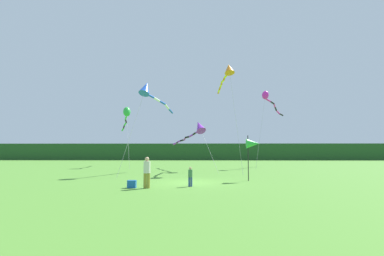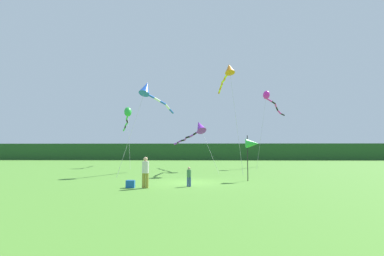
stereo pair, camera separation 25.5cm
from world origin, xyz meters
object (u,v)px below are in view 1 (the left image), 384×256
Objects in this scene: kite_green at (126,114)px; kite_purple at (197,128)px; kite_orange at (228,71)px; cooler_box at (132,184)px; kite_magenta at (268,99)px; kite_blue at (148,91)px; banner_flag_pole at (253,144)px; person_child at (190,176)px; person_adult at (147,171)px.

kite_purple is at bearing -35.85° from kite_green.
cooler_box is at bearing -119.83° from kite_orange.
kite_magenta is 1.06× the size of kite_blue.
kite_blue is (-8.62, 5.80, 5.19)m from banner_flag_pole.
banner_flag_pole is 22.42m from kite_green.
kite_blue is at bearing 115.11° from person_child.
kite_purple is at bearing 148.76° from kite_orange.
kite_purple reaches higher than cooler_box.
kite_blue is at bearing -66.50° from kite_green.
banner_flag_pole is 18.49m from kite_magenta.
banner_flag_pole is 11.24m from kite_purple.
cooler_box is at bearing -153.58° from banner_flag_pole.
person_child is 0.12× the size of kite_magenta.
kite_orange is at bearing 63.61° from person_adult.
kite_green is at bearing 177.76° from kite_magenta.
kite_orange is 1.19× the size of kite_purple.
cooler_box is at bearing -122.90° from kite_magenta.
cooler_box is at bearing 172.61° from person_adult.
banner_flag_pole is 0.34× the size of kite_green.
person_child is 0.12× the size of kite_blue.
cooler_box is at bearing -85.08° from kite_blue.
kite_orange is at bearing -127.15° from kite_magenta.
kite_green is at bearing 144.15° from kite_purple.
kite_blue reaches higher than person_adult.
person_child is at bearing -91.67° from kite_purple.
person_adult is 12.05m from kite_blue.
kite_blue is (-4.61, -4.53, 3.25)m from kite_purple.
person_child is at bearing -65.79° from kite_green.
kite_blue is at bearing -161.92° from kite_orange.
kite_orange is (-0.78, 8.36, 7.75)m from banner_flag_pole.
kite_orange is at bearing 60.17° from cooler_box.
kite_purple is 1.00× the size of kite_blue.
kite_green is at bearing 114.21° from person_child.
kite_purple is (-3.24, 1.96, -5.82)m from kite_orange.
banner_flag_pole is (4.41, 3.19, 1.98)m from person_child.
person_adult reaches higher than cooler_box.
person_adult is 16.67m from kite_orange.
kite_magenta is at bearing 59.03° from person_adult.
banner_flag_pole is at bearing 26.42° from cooler_box.
person_adult is 1.53× the size of person_child.
kite_magenta is 12.10m from kite_purple.
cooler_box is at bearing -104.89° from kite_purple.
kite_magenta is (5.39, 16.50, 6.36)m from banner_flag_pole.
kite_green is (-5.81, 21.12, 6.92)m from cooler_box.
banner_flag_pole is 0.33× the size of kite_magenta.
person_child is at bearing 11.37° from cooler_box.
kite_magenta is at bearing -2.24° from kite_green.
kite_blue is (-14.02, -10.71, -1.18)m from kite_magenta.
kite_orange reaches higher than kite_blue.
person_adult is 25.20m from kite_magenta.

